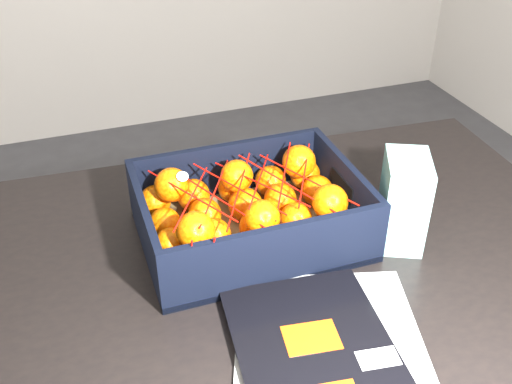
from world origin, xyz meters
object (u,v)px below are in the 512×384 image
object	(u,v)px
magazine_stack	(325,350)
produce_crate	(250,219)
table	(257,318)
retail_carton	(404,201)

from	to	relation	value
magazine_stack	produce_crate	bearing A→B (deg)	92.14
table	magazine_stack	xyz separation A→B (m)	(0.03, -0.19, 0.11)
table	produce_crate	size ratio (longest dim) A/B	3.42
produce_crate	retail_carton	xyz separation A→B (m)	(0.24, -0.09, 0.04)
magazine_stack	retail_carton	distance (m)	0.30
magazine_stack	retail_carton	world-z (taller)	retail_carton
produce_crate	retail_carton	distance (m)	0.26
table	retail_carton	distance (m)	0.31
table	retail_carton	xyz separation A→B (m)	(0.26, 0.01, 0.18)
magazine_stack	retail_carton	xyz separation A→B (m)	(0.23, 0.19, 0.07)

